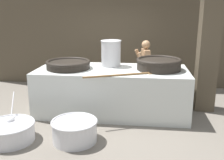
{
  "coord_description": "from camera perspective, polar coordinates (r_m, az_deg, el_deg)",
  "views": [
    {
      "loc": [
        0.68,
        -5.73,
        2.32
      ],
      "look_at": [
        0.0,
        0.0,
        0.77
      ],
      "focal_mm": 42.0,
      "sensor_mm": 36.0,
      "label": 1
    }
  ],
  "objects": [
    {
      "name": "ground_plane",
      "position": [
        6.22,
        -0.0,
        -6.89
      ],
      "size": [
        60.0,
        60.0,
        0.0
      ],
      "primitive_type": "plane",
      "color": "slate"
    },
    {
      "name": "back_wall",
      "position": [
        8.14,
        2.05,
        14.06
      ],
      "size": [
        8.57,
        0.24,
        4.37
      ],
      "primitive_type": "cube",
      "color": "#4C4233",
      "rests_on": "ground_plane"
    },
    {
      "name": "support_pillar",
      "position": [
        6.36,
        20.78,
        12.85
      ],
      "size": [
        0.44,
        0.44,
        4.37
      ],
      "primitive_type": "cube",
      "color": "#4C4233",
      "rests_on": "ground_plane"
    },
    {
      "name": "hearth_platform",
      "position": [
        6.05,
        -0.0,
        -2.36
      ],
      "size": [
        3.39,
        1.44,
        1.03
      ],
      "color": "silver",
      "rests_on": "ground_plane"
    },
    {
      "name": "giant_wok_near",
      "position": [
        6.02,
        -9.5,
        3.42
      ],
      "size": [
        1.01,
        1.01,
        0.19
      ],
      "color": "black",
      "rests_on": "hearth_platform"
    },
    {
      "name": "giant_wok_far",
      "position": [
        5.91,
        10.15,
        3.54
      ],
      "size": [
        1.0,
        1.0,
        0.25
      ],
      "color": "black",
      "rests_on": "hearth_platform"
    },
    {
      "name": "stock_pot",
      "position": [
        6.17,
        -0.22,
        5.92
      ],
      "size": [
        0.49,
        0.49,
        0.61
      ],
      "color": "#B7B7BC",
      "rests_on": "hearth_platform"
    },
    {
      "name": "stirring_paddle",
      "position": [
        5.3,
        2.2,
        1.13
      ],
      "size": [
        1.4,
        0.64,
        0.04
      ],
      "rotation": [
        0.0,
        0.0,
        0.4
      ],
      "color": "brown",
      "rests_on": "hearth_platform"
    },
    {
      "name": "cook",
      "position": [
        6.87,
        7.16,
        2.56
      ],
      "size": [
        0.42,
        0.62,
        1.58
      ],
      "rotation": [
        0.0,
        0.0,
        3.34
      ],
      "color": "#9E7551",
      "rests_on": "ground_plane"
    },
    {
      "name": "prep_bowl_vegetables",
      "position": [
        5.19,
        -21.35,
        -10.28
      ],
      "size": [
        0.91,
        1.15,
        0.72
      ],
      "color": "silver",
      "rests_on": "ground_plane"
    },
    {
      "name": "prep_bowl_meat",
      "position": [
        4.87,
        -8.14,
        -10.67
      ],
      "size": [
        0.84,
        0.84,
        0.4
      ],
      "color": "silver",
      "rests_on": "ground_plane"
    }
  ]
}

